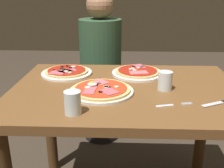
{
  "coord_description": "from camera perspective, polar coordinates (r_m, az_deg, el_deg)",
  "views": [
    {
      "loc": [
        -0.03,
        -1.19,
        1.2
      ],
      "look_at": [
        -0.07,
        -0.04,
        0.77
      ],
      "focal_mm": 42.26,
      "sensor_mm": 36.0,
      "label": 1
    }
  ],
  "objects": [
    {
      "name": "dining_table",
      "position": [
        1.32,
        3.21,
        -5.8
      ],
      "size": [
        1.12,
        0.79,
        0.74
      ],
      "color": "brown",
      "rests_on": "ground"
    },
    {
      "name": "pizza_across_left",
      "position": [
        1.49,
        -9.77,
        2.55
      ],
      "size": [
        0.28,
        0.28,
        0.03
      ],
      "color": "white",
      "rests_on": "dining_table"
    },
    {
      "name": "fork",
      "position": [
        1.1,
        12.69,
        -4.52
      ],
      "size": [
        0.16,
        0.05,
        0.0
      ],
      "color": "silver",
      "rests_on": "dining_table"
    },
    {
      "name": "knife",
      "position": [
        1.2,
        22.97,
        -3.57
      ],
      "size": [
        0.18,
        0.1,
        0.01
      ],
      "color": "silver",
      "rests_on": "dining_table"
    },
    {
      "name": "diner_person",
      "position": [
        2.08,
        -2.43,
        2.3
      ],
      "size": [
        0.32,
        0.32,
        1.18
      ],
      "rotation": [
        0.0,
        0.0,
        3.14
      ],
      "color": "black",
      "rests_on": "ground"
    },
    {
      "name": "pizza_across_right",
      "position": [
        1.47,
        5.53,
        2.55
      ],
      "size": [
        0.28,
        0.28,
        0.03
      ],
      "color": "white",
      "rests_on": "dining_table"
    },
    {
      "name": "pizza_foreground",
      "position": [
        1.21,
        -2.4,
        -1.33
      ],
      "size": [
        0.3,
        0.3,
        0.05
      ],
      "color": "silver",
      "rests_on": "dining_table"
    },
    {
      "name": "water_glass_near",
      "position": [
        1.01,
        -8.49,
        -4.32
      ],
      "size": [
        0.07,
        0.07,
        0.09
      ],
      "color": "silver",
      "rests_on": "dining_table"
    },
    {
      "name": "water_glass_far",
      "position": [
        1.26,
        11.4,
        0.47
      ],
      "size": [
        0.07,
        0.07,
        0.09
      ],
      "color": "silver",
      "rests_on": "dining_table"
    }
  ]
}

